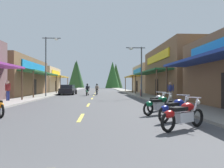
{
  "coord_description": "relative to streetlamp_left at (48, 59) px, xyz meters",
  "views": [
    {
      "loc": [
        0.85,
        -0.61,
        1.46
      ],
      "look_at": [
        2.36,
        27.71,
        1.5
      ],
      "focal_mm": 34.87,
      "sensor_mm": 36.0,
      "label": 1
    }
  ],
  "objects": [
    {
      "name": "centerline_dashes",
      "position": [
        5.02,
        14.38,
        -4.36
      ],
      "size": [
        0.16,
        73.95,
        0.01
      ],
      "color": "#E0C64C",
      "rests_on": "ground"
    },
    {
      "name": "storefront_left_middle",
      "position": [
        -5.82,
        3.48,
        -1.96
      ],
      "size": [
        8.39,
        13.35,
        4.79
      ],
      "color": "brown",
      "rests_on": "ground"
    },
    {
      "name": "streetlamp_right",
      "position": [
        10.0,
        -1.49,
        -0.7
      ],
      "size": [
        2.08,
        0.3,
        5.53
      ],
      "color": "#474C51",
      "rests_on": "ground"
    },
    {
      "name": "motorcycle_parked_right_3",
      "position": [
        8.95,
        -13.22,
        -3.87
      ],
      "size": [
        1.51,
        1.66,
        1.04
      ],
      "rotation": [
        0.0,
        0.0,
        0.84
      ],
      "color": "black",
      "rests_on": "ground"
    },
    {
      "name": "rider_cruising_trailing",
      "position": [
        5.39,
        5.35,
        -3.71
      ],
      "size": [
        0.6,
        2.14,
        1.57
      ],
      "rotation": [
        0.0,
        0.0,
        1.55
      ],
      "color": "black",
      "rests_on": "ground"
    },
    {
      "name": "sidewalk_left",
      "position": [
        -1.23,
        10.5,
        -4.3
      ],
      "size": [
        2.68,
        99.57,
        0.12
      ],
      "primitive_type": "cube",
      "color": "#9E9991",
      "rests_on": "ground"
    },
    {
      "name": "motorcycle_parked_right_2",
      "position": [
        8.7,
        -14.58,
        -3.87
      ],
      "size": [
        1.87,
        1.22,
        1.04
      ],
      "rotation": [
        0.0,
        0.0,
        0.56
      ],
      "color": "black",
      "rests_on": "ground"
    },
    {
      "name": "parked_car_curbside",
      "position": [
        1.31,
        6.02,
        -3.67
      ],
      "size": [
        2.15,
        4.35,
        1.4
      ],
      "rotation": [
        0.0,
        0.0,
        1.54
      ],
      "color": "black",
      "rests_on": "ground"
    },
    {
      "name": "streetlamp_left",
      "position": [
        0.0,
        0.0,
        0.0
      ],
      "size": [
        2.08,
        0.3,
        6.79
      ],
      "color": "#474C51",
      "rests_on": "ground"
    },
    {
      "name": "sidewalk_right",
      "position": [
        11.27,
        10.5,
        -4.3
      ],
      "size": [
        2.68,
        99.57,
        0.12
      ],
      "primitive_type": "cube",
      "color": "gray",
      "rests_on": "ground"
    },
    {
      "name": "motorcycle_parked_right_1",
      "position": [
        8.84,
        -16.44,
        -3.87
      ],
      "size": [
        1.79,
        1.34,
        1.04
      ],
      "rotation": [
        0.0,
        0.0,
        0.63
      ],
      "color": "black",
      "rests_on": "ground"
    },
    {
      "name": "motorcycle_parked_right_0",
      "position": [
        8.54,
        -18.02,
        -3.87
      ],
      "size": [
        1.86,
        1.23,
        1.04
      ],
      "rotation": [
        0.0,
        0.0,
        0.56
      ],
      "color": "black",
      "rests_on": "ground"
    },
    {
      "name": "ground",
      "position": [
        5.02,
        10.5,
        -4.41
      ],
      "size": [
        9.83,
        99.57,
        0.1
      ],
      "primitive_type": "cube",
      "color": "#4C4C4F"
    },
    {
      "name": "storefront_right_far",
      "position": [
        15.8,
        14.71,
        -1.9
      ],
      "size": [
        8.26,
        11.3,
        4.91
      ],
      "color": "tan",
      "rests_on": "ground"
    },
    {
      "name": "treeline_backdrop",
      "position": [
        2.42,
        61.73,
        0.91
      ],
      "size": [
        21.88,
        12.12,
        11.34
      ],
      "color": "#295823",
      "rests_on": "ground"
    },
    {
      "name": "pedestrian_waiting",
      "position": [
        -1.77,
        -6.51,
        -3.32
      ],
      "size": [
        0.36,
        0.54,
        1.78
      ],
      "rotation": [
        0.0,
        0.0,
        5.95
      ],
      "color": "#333F8C",
      "rests_on": "ground"
    },
    {
      "name": "storefront_right_middle",
      "position": [
        16.17,
        0.68,
        -1.4
      ],
      "size": [
        8.98,
        13.64,
        5.93
      ],
      "color": "brown",
      "rests_on": "ground"
    },
    {
      "name": "pedestrian_by_shop",
      "position": [
        11.84,
        -6.69,
        -3.4
      ],
      "size": [
        0.57,
        0.28,
        1.66
      ],
      "rotation": [
        0.0,
        0.0,
        4.78
      ],
      "color": "#B2A599",
      "rests_on": "ground"
    },
    {
      "name": "storefront_left_far",
      "position": [
        -6.13,
        16.78,
        -2.07
      ],
      "size": [
        9.01,
        9.84,
        4.57
      ],
      "color": "tan",
      "rests_on": "ground"
    },
    {
      "name": "rider_cruising_lead",
      "position": [
        4.2,
        3.2,
        -3.71
      ],
      "size": [
        0.61,
        2.14,
        1.57
      ],
      "rotation": [
        0.0,
        0.0,
        1.49
      ],
      "color": "black",
      "rests_on": "ground"
    },
    {
      "name": "pedestrian_strolling",
      "position": [
        10.54,
        -0.2,
        -3.33
      ],
      "size": [
        0.36,
        0.55,
        1.77
      ],
      "rotation": [
        0.0,
        0.0,
        5.97
      ],
      "color": "maroon",
      "rests_on": "ground"
    }
  ]
}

